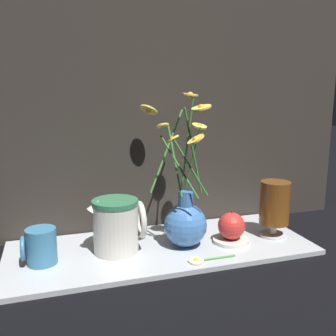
% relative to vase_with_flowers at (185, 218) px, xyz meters
% --- Properties ---
extents(ground_plane, '(6.00, 6.00, 0.00)m').
position_rel_vase_with_flowers_xyz_m(ground_plane, '(-0.06, 0.02, -0.09)').
color(ground_plane, black).
extents(shelf, '(0.77, 0.30, 0.01)m').
position_rel_vase_with_flowers_xyz_m(shelf, '(-0.06, 0.02, -0.08)').
color(shelf, '#B2B7BC').
rests_on(shelf, ground_plane).
extents(backdrop_wall, '(1.27, 0.02, 1.10)m').
position_rel_vase_with_flowers_xyz_m(backdrop_wall, '(-0.06, 0.18, 0.46)').
color(backdrop_wall, '#2D2823').
rests_on(backdrop_wall, ground_plane).
extents(vase_with_flowers, '(0.16, 0.24, 0.39)m').
position_rel_vase_with_flowers_xyz_m(vase_with_flowers, '(0.00, 0.00, 0.00)').
color(vase_with_flowers, '#3F72B7').
rests_on(vase_with_flowers, shelf).
extents(yellow_mug, '(0.08, 0.07, 0.08)m').
position_rel_vase_with_flowers_xyz_m(yellow_mug, '(-0.35, 0.00, -0.03)').
color(yellow_mug, teal).
rests_on(yellow_mug, shelf).
extents(ceramic_pitcher, '(0.14, 0.11, 0.14)m').
position_rel_vase_with_flowers_xyz_m(ceramic_pitcher, '(-0.17, 0.02, -0.00)').
color(ceramic_pitcher, beige).
rests_on(ceramic_pitcher, shelf).
extents(tea_glass, '(0.08, 0.08, 0.15)m').
position_rel_vase_with_flowers_xyz_m(tea_glass, '(0.25, -0.01, 0.02)').
color(tea_glass, silver).
rests_on(tea_glass, shelf).
extents(saucer_plate, '(0.09, 0.09, 0.01)m').
position_rel_vase_with_flowers_xyz_m(saucer_plate, '(0.12, -0.02, -0.07)').
color(saucer_plate, silver).
rests_on(saucer_plate, shelf).
extents(orange_fruit, '(0.07, 0.07, 0.08)m').
position_rel_vase_with_flowers_xyz_m(orange_fruit, '(0.12, -0.02, -0.03)').
color(orange_fruit, red).
rests_on(orange_fruit, saucer_plate).
extents(loose_daisy, '(0.12, 0.04, 0.01)m').
position_rel_vase_with_flowers_xyz_m(loose_daisy, '(0.01, -0.10, -0.07)').
color(loose_daisy, '#4C8E3D').
rests_on(loose_daisy, shelf).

